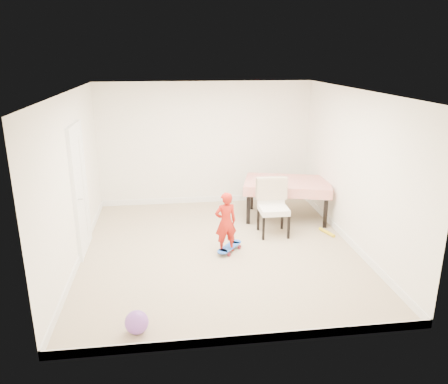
{
  "coord_description": "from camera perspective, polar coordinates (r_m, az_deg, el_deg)",
  "views": [
    {
      "loc": [
        -0.8,
        -6.62,
        3.14
      ],
      "look_at": [
        0.1,
        0.2,
        0.95
      ],
      "focal_mm": 35.0,
      "sensor_mm": 36.0,
      "label": 1
    }
  ],
  "objects": [
    {
      "name": "dining_table",
      "position": [
        8.71,
        8.18,
        -0.96
      ],
      "size": [
        1.85,
        1.42,
        0.77
      ],
      "primitive_type": null,
      "rotation": [
        0.0,
        0.0,
        -0.27
      ],
      "color": "#B1090C",
      "rests_on": "ground"
    },
    {
      "name": "baseboard_front",
      "position": [
        5.21,
        2.93,
        -18.6
      ],
      "size": [
        4.5,
        0.02,
        0.12
      ],
      "primitive_type": "cube",
      "color": "white",
      "rests_on": "ground"
    },
    {
      "name": "child",
      "position": [
        7.07,
        0.23,
        -4.23
      ],
      "size": [
        0.41,
        0.31,
        1.01
      ],
      "primitive_type": "imported",
      "rotation": [
        0.0,
        0.0,
        3.35
      ],
      "color": "#B51C12",
      "rests_on": "ground"
    },
    {
      "name": "ground",
      "position": [
        7.37,
        -0.57,
        -7.56
      ],
      "size": [
        5.0,
        5.0,
        0.0
      ],
      "primitive_type": "plane",
      "color": "tan",
      "rests_on": "ground"
    },
    {
      "name": "baseboard_right",
      "position": [
        7.91,
        15.85,
        -5.98
      ],
      "size": [
        0.02,
        5.0,
        0.12
      ],
      "primitive_type": "cube",
      "color": "white",
      "rests_on": "ground"
    },
    {
      "name": "door",
      "position": [
        7.37,
        -18.31,
        0.07
      ],
      "size": [
        0.11,
        0.94,
        2.11
      ],
      "primitive_type": "cube",
      "color": "white",
      "rests_on": "ground"
    },
    {
      "name": "ceiling",
      "position": [
        6.69,
        -0.64,
        12.86
      ],
      "size": [
        4.5,
        5.0,
        0.04
      ],
      "primitive_type": "cube",
      "color": "silver",
      "rests_on": "wall_back"
    },
    {
      "name": "baseboard_left",
      "position": [
        7.44,
        -18.13,
        -7.73
      ],
      "size": [
        0.02,
        5.0,
        0.12
      ],
      "primitive_type": "cube",
      "color": "white",
      "rests_on": "ground"
    },
    {
      "name": "wall_back",
      "position": [
        9.31,
        -2.46,
        6.27
      ],
      "size": [
        4.5,
        0.04,
        2.6
      ],
      "primitive_type": "cube",
      "color": "white",
      "rests_on": "ground"
    },
    {
      "name": "wall_left",
      "position": [
        7.02,
        -19.01,
        1.48
      ],
      "size": [
        0.04,
        5.0,
        2.6
      ],
      "primitive_type": "cube",
      "color": "white",
      "rests_on": "ground"
    },
    {
      "name": "balloon",
      "position": [
        5.42,
        -11.33,
        -16.34
      ],
      "size": [
        0.28,
        0.28,
        0.28
      ],
      "primitive_type": "sphere",
      "color": "purple",
      "rests_on": "ground"
    },
    {
      "name": "wall_right",
      "position": [
        7.51,
        16.57,
        2.73
      ],
      "size": [
        0.04,
        5.0,
        2.6
      ],
      "primitive_type": "cube",
      "color": "white",
      "rests_on": "ground"
    },
    {
      "name": "skateboard",
      "position": [
        7.3,
        0.72,
        -7.41
      ],
      "size": [
        0.56,
        0.61,
        0.09
      ],
      "primitive_type": null,
      "rotation": [
        0.0,
        0.0,
        0.88
      ],
      "color": "blue",
      "rests_on": "ground"
    },
    {
      "name": "foam_toy",
      "position": [
        8.19,
        13.29,
        -5.14
      ],
      "size": [
        0.19,
        0.4,
        0.06
      ],
      "primitive_type": "cylinder",
      "rotation": [
        1.57,
        0.0,
        0.33
      ],
      "color": "yellow",
      "rests_on": "ground"
    },
    {
      "name": "wall_front",
      "position": [
        4.6,
        3.14,
        -5.97
      ],
      "size": [
        4.5,
        0.04,
        2.6
      ],
      "primitive_type": "cube",
      "color": "white",
      "rests_on": "ground"
    },
    {
      "name": "dining_chair",
      "position": [
        7.84,
        6.5,
        -2.07
      ],
      "size": [
        0.56,
        0.64,
        1.02
      ],
      "primitive_type": null,
      "rotation": [
        0.0,
        0.0,
        -0.0
      ],
      "color": "silver",
      "rests_on": "ground"
    },
    {
      "name": "baseboard_back",
      "position": [
        9.65,
        -2.37,
        -0.96
      ],
      "size": [
        4.5,
        0.02,
        0.12
      ],
      "primitive_type": "cube",
      "color": "white",
      "rests_on": "ground"
    }
  ]
}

